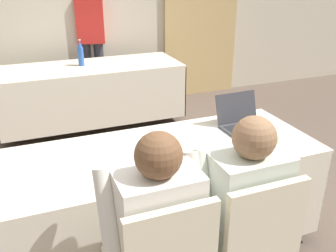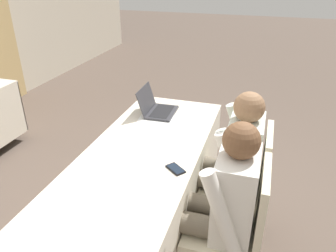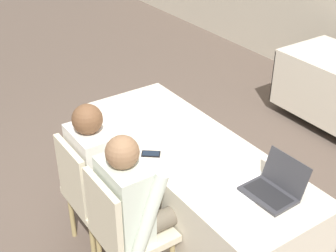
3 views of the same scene
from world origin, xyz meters
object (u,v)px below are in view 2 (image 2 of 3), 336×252
(chair_near_right, at_px, (244,181))
(person_checkered_shirt, at_px, (221,200))
(cell_phone, at_px, (176,169))
(person_white_shirt, at_px, (231,160))
(chair_near_left, at_px, (236,225))
(laptop, at_px, (157,108))

(chair_near_right, xyz_separation_m, person_checkered_shirt, (-0.45, 0.10, 0.16))
(cell_phone, xyz_separation_m, person_white_shirt, (0.32, -0.31, -0.07))
(person_checkered_shirt, bearing_deg, chair_near_left, 90.00)
(cell_phone, xyz_separation_m, chair_near_left, (-0.13, -0.41, -0.23))
(person_white_shirt, bearing_deg, person_checkered_shirt, 0.00)
(cell_phone, relative_size, person_white_shirt, 0.12)
(chair_near_left, bearing_deg, chair_near_right, -180.00)
(laptop, distance_m, person_white_shirt, 0.85)
(chair_near_right, bearing_deg, person_checkered_shirt, -12.91)
(chair_near_left, bearing_deg, cell_phone, -107.69)
(laptop, height_order, person_white_shirt, person_white_shirt)
(laptop, bearing_deg, person_checkered_shirt, -144.34)
(laptop, xyz_separation_m, person_white_shirt, (-0.46, -0.70, -0.10))
(laptop, bearing_deg, person_white_shirt, -125.18)
(person_checkered_shirt, bearing_deg, chair_near_right, 167.09)
(laptop, distance_m, cell_phone, 0.87)
(laptop, relative_size, chair_near_right, 0.36)
(person_checkered_shirt, xyz_separation_m, person_white_shirt, (0.45, 0.00, 0.00))
(cell_phone, bearing_deg, laptop, 65.22)
(chair_near_left, relative_size, chair_near_right, 1.00)
(cell_phone, height_order, person_white_shirt, person_white_shirt)
(laptop, xyz_separation_m, cell_phone, (-0.78, -0.39, -0.04))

